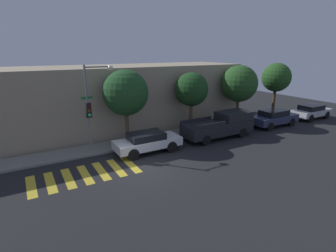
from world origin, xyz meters
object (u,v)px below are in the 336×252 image
Objects in this scene: sedan_middle at (274,118)px; tree_near_corner at (126,93)px; tree_far_end at (239,84)px; sedan_near_corner at (147,141)px; traffic_light_pole at (93,100)px; pickup_truck at (221,125)px; tree_behind_truck at (276,78)px; sedan_far_end at (311,111)px; tree_midblock at (191,90)px.

tree_near_corner is at bearing 170.31° from sedan_middle.
tree_far_end reaches higher than sedan_middle.
traffic_light_pole is at bearing 157.29° from sedan_near_corner.
tree_behind_truck reaches higher than pickup_truck.
traffic_light_pole reaches higher than tree_behind_truck.
sedan_near_corner is 0.96× the size of sedan_middle.
tree_near_corner is 10.77m from tree_far_end.
tree_far_end is at bearing 180.00° from tree_behind_truck.
tree_near_corner is 1.00× the size of tree_far_end.
tree_behind_truck is (15.69, 0.00, 0.28)m from tree_near_corner.
tree_near_corner reaches higher than sedan_far_end.
sedan_near_corner is 6.20m from tree_midblock.
sedan_middle is at bearing -43.66° from tree_far_end.
traffic_light_pole reaches higher than tree_midblock.
pickup_truck is at bearing -149.89° from tree_far_end.
sedan_middle is 1.08× the size of sedan_far_end.
sedan_middle is 5.54m from sedan_far_end.
tree_far_end is (-7.88, 2.24, 2.96)m from sedan_far_end.
tree_near_corner is (-13.12, 2.24, 2.93)m from sedan_middle.
tree_near_corner reaches higher than tree_midblock.
tree_near_corner is (-6.91, 2.24, 2.76)m from pickup_truck.
tree_behind_truck is (10.11, 0.00, 0.45)m from tree_midblock.
pickup_truck reaches higher than sedan_far_end.
traffic_light_pole is 9.86m from pickup_truck.
tree_far_end is 4.93m from tree_behind_truck.
sedan_near_corner is 0.83× the size of tree_near_corner.
pickup_truck is (9.41, -1.27, -2.65)m from traffic_light_pole.
pickup_truck is 6.21m from sedan_middle.
traffic_light_pole is 8.15m from tree_midblock.
pickup_truck reaches higher than sedan_near_corner.
tree_behind_truck is (4.92, 0.00, 0.30)m from tree_far_end.
traffic_light_pole is 1.35× the size of sedan_far_end.
sedan_near_corner is 1.04× the size of sedan_far_end.
sedan_near_corner is at bearing -76.58° from tree_near_corner.
tree_midblock reaches higher than sedan_far_end.
sedan_far_end is at bearing -9.72° from tree_midblock.
tree_far_end reaches higher than sedan_near_corner.
tree_far_end is (3.86, 2.24, 2.74)m from pickup_truck.
sedan_far_end is 0.78× the size of tree_behind_truck.
traffic_light_pole reaches higher than sedan_near_corner.
tree_midblock is (-13.07, 2.24, 2.81)m from sedan_far_end.
tree_midblock is 0.92× the size of tree_far_end.
pickup_truck is 1.17× the size of tree_midblock.
pickup_truck is at bearing -17.96° from tree_near_corner.
tree_midblock reaches higher than sedan_near_corner.
tree_near_corner is at bearing 21.12° from traffic_light_pole.
sedan_near_corner is (3.04, -1.27, -2.88)m from traffic_light_pole.
traffic_light_pole reaches higher than tree_near_corner.
tree_behind_truck is at bearing 0.00° from tree_midblock.
sedan_middle is 0.94× the size of tree_midblock.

